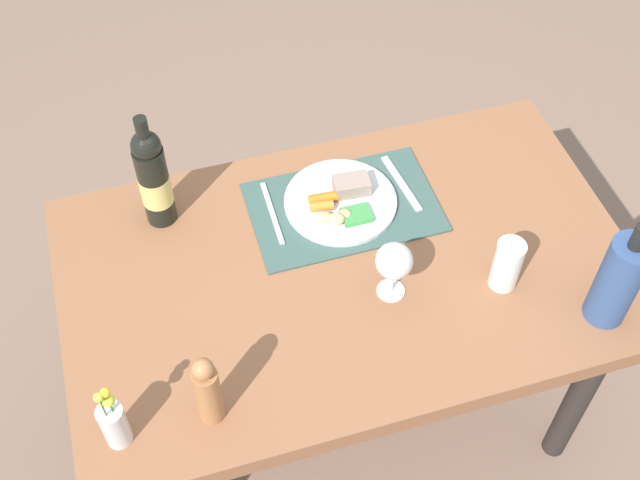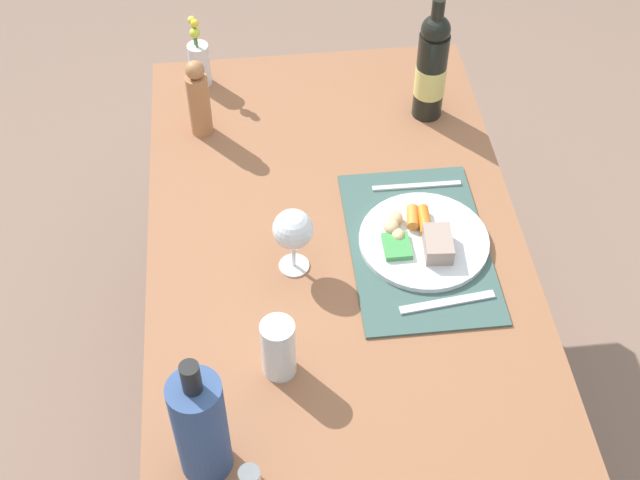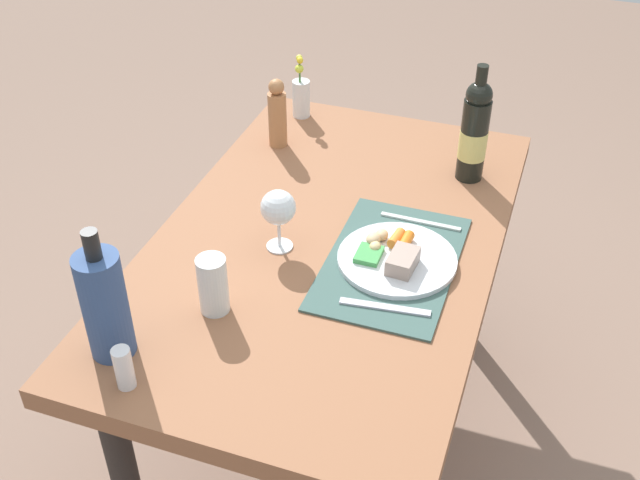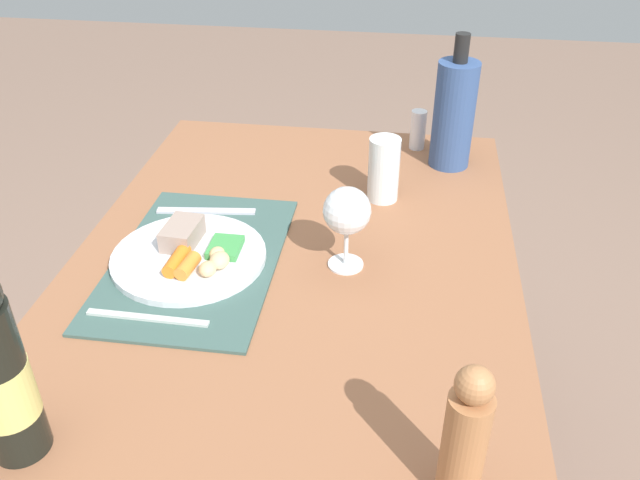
{
  "view_description": "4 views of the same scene",
  "coord_description": "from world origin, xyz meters",
  "px_view_note": "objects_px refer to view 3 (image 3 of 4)",
  "views": [
    {
      "loc": [
        0.38,
        1.06,
        2.21
      ],
      "look_at": [
        0.04,
        -0.07,
        0.73
      ],
      "focal_mm": 45.7,
      "sensor_mm": 36.0,
      "label": 1
    },
    {
      "loc": [
        -1.25,
        0.17,
        2.11
      ],
      "look_at": [
        -0.06,
        0.04,
        0.77
      ],
      "focal_mm": 49.43,
      "sensor_mm": 36.0,
      "label": 2
    },
    {
      "loc": [
        -1.43,
        -0.48,
        1.84
      ],
      "look_at": [
        -0.06,
        -0.0,
        0.75
      ],
      "focal_mm": 43.89,
      "sensor_mm": 36.0,
      "label": 3
    },
    {
      "loc": [
        0.89,
        0.19,
        1.4
      ],
      "look_at": [
        0.0,
        0.06,
        0.81
      ],
      "focal_mm": 37.17,
      "sensor_mm": 36.0,
      "label": 4
    }
  ],
  "objects_px": {
    "dinner_plate": "(396,257)",
    "salt_shaker": "(124,368)",
    "fork": "(385,307)",
    "wine_bottle": "(474,132)",
    "knife": "(421,221)",
    "dining_table": "(327,265)",
    "pepper_mill": "(277,114)",
    "cooler_bottle": "(105,304)",
    "water_tumbler": "(213,288)",
    "flower_vase": "(301,96)",
    "wine_glass": "(278,209)"
  },
  "relations": [
    {
      "from": "salt_shaker",
      "to": "fork",
      "type": "bearing_deg",
      "value": -47.89
    },
    {
      "from": "fork",
      "to": "wine_bottle",
      "type": "xyz_separation_m",
      "value": [
        0.59,
        -0.07,
        0.13
      ]
    },
    {
      "from": "salt_shaker",
      "to": "cooler_bottle",
      "type": "xyz_separation_m",
      "value": [
        0.08,
        0.07,
        0.08
      ]
    },
    {
      "from": "knife",
      "to": "wine_bottle",
      "type": "bearing_deg",
      "value": -14.71
    },
    {
      "from": "dinner_plate",
      "to": "pepper_mill",
      "type": "relative_size",
      "value": 1.36
    },
    {
      "from": "knife",
      "to": "pepper_mill",
      "type": "bearing_deg",
      "value": 63.22
    },
    {
      "from": "flower_vase",
      "to": "wine_bottle",
      "type": "distance_m",
      "value": 0.58
    },
    {
      "from": "dining_table",
      "to": "dinner_plate",
      "type": "height_order",
      "value": "dinner_plate"
    },
    {
      "from": "fork",
      "to": "wine_bottle",
      "type": "bearing_deg",
      "value": -13.27
    },
    {
      "from": "fork",
      "to": "salt_shaker",
      "type": "xyz_separation_m",
      "value": [
        -0.37,
        0.41,
        0.04
      ]
    },
    {
      "from": "flower_vase",
      "to": "salt_shaker",
      "type": "bearing_deg",
      "value": -176.72
    },
    {
      "from": "fork",
      "to": "wine_bottle",
      "type": "distance_m",
      "value": 0.61
    },
    {
      "from": "cooler_bottle",
      "to": "knife",
      "type": "bearing_deg",
      "value": -37.53
    },
    {
      "from": "cooler_bottle",
      "to": "pepper_mill",
      "type": "height_order",
      "value": "cooler_bottle"
    },
    {
      "from": "dinner_plate",
      "to": "pepper_mill",
      "type": "bearing_deg",
      "value": 47.63
    },
    {
      "from": "salt_shaker",
      "to": "water_tumbler",
      "type": "xyz_separation_m",
      "value": [
        0.25,
        -0.07,
        0.01
      ]
    },
    {
      "from": "dinner_plate",
      "to": "fork",
      "type": "xyz_separation_m",
      "value": [
        -0.16,
        -0.02,
        -0.01
      ]
    },
    {
      "from": "water_tumbler",
      "to": "pepper_mill",
      "type": "relative_size",
      "value": 0.67
    },
    {
      "from": "dining_table",
      "to": "cooler_bottle",
      "type": "xyz_separation_m",
      "value": [
        -0.5,
        0.28,
        0.21
      ]
    },
    {
      "from": "cooler_bottle",
      "to": "wine_glass",
      "type": "height_order",
      "value": "cooler_bottle"
    },
    {
      "from": "dinner_plate",
      "to": "wine_glass",
      "type": "xyz_separation_m",
      "value": [
        -0.03,
        0.28,
        0.09
      ]
    },
    {
      "from": "dinner_plate",
      "to": "fork",
      "type": "relative_size",
      "value": 1.4
    },
    {
      "from": "fork",
      "to": "flower_vase",
      "type": "relative_size",
      "value": 1.02
    },
    {
      "from": "dinner_plate",
      "to": "flower_vase",
      "type": "height_order",
      "value": "flower_vase"
    },
    {
      "from": "dinner_plate",
      "to": "flower_vase",
      "type": "xyz_separation_m",
      "value": [
        0.6,
        0.46,
        0.05
      ]
    },
    {
      "from": "wine_glass",
      "to": "dinner_plate",
      "type": "bearing_deg",
      "value": -83.74
    },
    {
      "from": "dining_table",
      "to": "salt_shaker",
      "type": "height_order",
      "value": "salt_shaker"
    },
    {
      "from": "water_tumbler",
      "to": "wine_glass",
      "type": "xyz_separation_m",
      "value": [
        0.25,
        -0.05,
        0.05
      ]
    },
    {
      "from": "dinner_plate",
      "to": "wine_glass",
      "type": "bearing_deg",
      "value": 96.26
    },
    {
      "from": "cooler_bottle",
      "to": "flower_vase",
      "type": "bearing_deg",
      "value": -0.45
    },
    {
      "from": "dining_table",
      "to": "fork",
      "type": "height_order",
      "value": "fork"
    },
    {
      "from": "dinner_plate",
      "to": "knife",
      "type": "relative_size",
      "value": 1.37
    },
    {
      "from": "dining_table",
      "to": "wine_bottle",
      "type": "bearing_deg",
      "value": -34.97
    },
    {
      "from": "dinner_plate",
      "to": "water_tumbler",
      "type": "height_order",
      "value": "water_tumbler"
    },
    {
      "from": "salt_shaker",
      "to": "pepper_mill",
      "type": "height_order",
      "value": "pepper_mill"
    },
    {
      "from": "flower_vase",
      "to": "fork",
      "type": "bearing_deg",
      "value": -148.18
    },
    {
      "from": "wine_bottle",
      "to": "cooler_bottle",
      "type": "bearing_deg",
      "value": 147.96
    },
    {
      "from": "knife",
      "to": "wine_glass",
      "type": "xyz_separation_m",
      "value": [
        -0.2,
        0.29,
        0.1
      ]
    },
    {
      "from": "fork",
      "to": "water_tumbler",
      "type": "xyz_separation_m",
      "value": [
        -0.12,
        0.34,
        0.05
      ]
    },
    {
      "from": "salt_shaker",
      "to": "cooler_bottle",
      "type": "relative_size",
      "value": 0.31
    },
    {
      "from": "dining_table",
      "to": "cooler_bottle",
      "type": "distance_m",
      "value": 0.61
    },
    {
      "from": "dinner_plate",
      "to": "pepper_mill",
      "type": "xyz_separation_m",
      "value": [
        0.42,
        0.46,
        0.08
      ]
    },
    {
      "from": "dining_table",
      "to": "knife",
      "type": "height_order",
      "value": "knife"
    },
    {
      "from": "dining_table",
      "to": "knife",
      "type": "distance_m",
      "value": 0.25
    },
    {
      "from": "knife",
      "to": "salt_shaker",
      "type": "xyz_separation_m",
      "value": [
        -0.7,
        0.41,
        0.04
      ]
    },
    {
      "from": "salt_shaker",
      "to": "water_tumbler",
      "type": "relative_size",
      "value": 0.69
    },
    {
      "from": "flower_vase",
      "to": "water_tumbler",
      "type": "relative_size",
      "value": 1.44
    },
    {
      "from": "dinner_plate",
      "to": "salt_shaker",
      "type": "height_order",
      "value": "salt_shaker"
    },
    {
      "from": "flower_vase",
      "to": "pepper_mill",
      "type": "bearing_deg",
      "value": 179.69
    },
    {
      "from": "dining_table",
      "to": "fork",
      "type": "xyz_separation_m",
      "value": [
        -0.2,
        -0.2,
        0.09
      ]
    }
  ]
}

